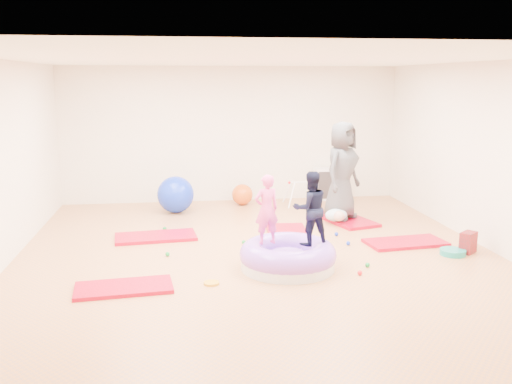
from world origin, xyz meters
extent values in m
cube|color=#CB803E|center=(0.00, 0.00, 0.00)|extent=(7.00, 8.00, 0.01)
cube|color=white|center=(0.00, 0.00, 2.80)|extent=(7.00, 8.00, 0.01)
cube|color=white|center=(0.00, 4.00, 1.40)|extent=(7.00, 0.01, 2.80)
cube|color=white|center=(0.00, -4.00, 1.40)|extent=(7.00, 0.01, 2.80)
cube|color=white|center=(3.50, 0.00, 1.40)|extent=(0.01, 8.00, 2.80)
cube|color=red|center=(-1.83, -1.08, 0.02)|extent=(1.23, 0.70, 0.05)
cube|color=red|center=(-1.52, 1.20, 0.03)|extent=(1.34, 0.77, 0.05)
cube|color=red|center=(0.64, 1.06, 0.03)|extent=(0.74, 1.33, 0.05)
cube|color=red|center=(2.36, 0.32, 0.03)|extent=(1.29, 0.75, 0.05)
cube|color=red|center=(1.86, 1.90, 0.03)|extent=(1.00, 1.45, 0.06)
cylinder|color=silver|center=(0.31, -0.57, 0.07)|extent=(1.27, 1.27, 0.14)
torus|color=#9054D8|center=(0.31, -0.57, 0.21)|extent=(1.32, 1.32, 0.35)
ellipsoid|color=#9054D8|center=(0.31, -0.57, 0.12)|extent=(0.70, 0.70, 0.31)
imported|color=#FE4C99|center=(0.04, -0.45, 0.86)|extent=(0.40, 0.31, 0.95)
imported|color=black|center=(0.61, -0.59, 0.88)|extent=(0.54, 0.45, 1.01)
imported|color=#454547|center=(1.77, 1.91, 0.93)|extent=(1.00, 0.99, 1.75)
ellipsoid|color=silver|center=(1.63, 1.68, 0.17)|extent=(0.39, 0.25, 0.22)
sphere|color=#DEAD97|center=(1.63, 1.50, 0.20)|extent=(0.18, 0.18, 0.18)
sphere|color=#149531|center=(-1.31, 0.20, 0.03)|extent=(0.07, 0.07, 0.07)
sphere|color=red|center=(0.57, -0.36, 0.03)|extent=(0.07, 0.07, 0.07)
sphere|color=#149531|center=(-0.14, 0.67, 0.03)|extent=(0.07, 0.07, 0.07)
sphere|color=red|center=(1.20, -0.97, 0.03)|extent=(0.07, 0.07, 0.07)
sphere|color=#1330D3|center=(1.42, 0.93, 0.03)|extent=(0.07, 0.07, 0.07)
sphere|color=red|center=(1.72, 1.91, 0.03)|extent=(0.07, 0.07, 0.07)
sphere|color=#149531|center=(1.41, -0.67, 0.03)|extent=(0.07, 0.07, 0.07)
sphere|color=#149531|center=(-1.38, 1.67, 0.03)|extent=(0.07, 0.07, 0.07)
sphere|color=#1330D3|center=(1.46, 0.39, 0.03)|extent=(0.07, 0.07, 0.07)
sphere|color=red|center=(0.02, -0.22, 0.03)|extent=(0.07, 0.07, 0.07)
sphere|color=#1330D3|center=(-1.19, 3.00, 0.35)|extent=(0.71, 0.71, 0.71)
sphere|color=#D45314|center=(0.16, 3.50, 0.21)|extent=(0.43, 0.43, 0.43)
cylinder|color=white|center=(1.09, 3.02, 0.27)|extent=(0.19, 0.19, 0.50)
cylinder|color=white|center=(1.09, 3.45, 0.27)|extent=(0.19, 0.19, 0.50)
cylinder|color=white|center=(1.56, 3.02, 0.27)|extent=(0.19, 0.19, 0.50)
cylinder|color=white|center=(1.56, 3.45, 0.27)|extent=(0.19, 0.19, 0.50)
cylinder|color=white|center=(1.33, 3.24, 0.49)|extent=(0.49, 0.03, 0.03)
sphere|color=red|center=(1.08, 3.24, 0.49)|extent=(0.06, 0.06, 0.06)
sphere|color=#1330D3|center=(1.57, 3.24, 0.49)|extent=(0.06, 0.06, 0.06)
cube|color=white|center=(2.08, 3.80, 0.34)|extent=(0.67, 0.33, 0.67)
cube|color=#393333|center=(2.08, 3.64, 0.34)|extent=(0.58, 0.02, 0.58)
cube|color=white|center=(2.08, 3.75, 0.34)|extent=(0.02, 0.23, 0.59)
cube|color=white|center=(2.08, 3.75, 0.34)|extent=(0.59, 0.23, 0.02)
cylinder|color=#17887C|center=(2.83, -0.30, 0.04)|extent=(0.37, 0.37, 0.08)
cube|color=#AB0A10|center=(3.10, -0.23, 0.16)|extent=(0.32, 0.30, 0.32)
cylinder|color=orange|center=(-0.75, -1.04, 0.01)|extent=(0.20, 0.20, 0.03)
camera|label=1|loc=(-1.13, -7.85, 2.53)|focal=40.00mm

